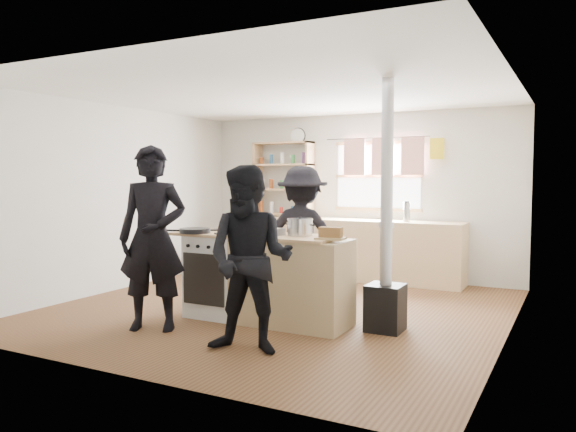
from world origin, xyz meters
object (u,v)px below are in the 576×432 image
(cooking_island, at_px, (266,278))
(skillet_greens, at_px, (195,230))
(stockpot_counter, at_px, (300,227))
(flue_heater, at_px, (386,266))
(person_near_right, at_px, (250,260))
(roast_tray, at_px, (267,231))
(thermos, at_px, (407,212))
(stockpot_stove, at_px, (240,224))
(person_near_left, at_px, (153,238))
(person_far, at_px, (302,236))
(bread_board, at_px, (331,234))

(cooking_island, height_order, skillet_greens, skillet_greens)
(skillet_greens, distance_m, stockpot_counter, 1.17)
(cooking_island, bearing_deg, flue_heater, 10.35)
(person_near_right, bearing_deg, cooking_island, 100.92)
(flue_heater, bearing_deg, person_near_right, -124.33)
(cooking_island, height_order, roast_tray, roast_tray)
(skillet_greens, height_order, roast_tray, roast_tray)
(skillet_greens, bearing_deg, thermos, 63.20)
(cooking_island, relative_size, flue_heater, 0.79)
(cooking_island, distance_m, skillet_greens, 0.94)
(thermos, distance_m, roast_tray, 2.91)
(stockpot_stove, xyz_separation_m, stockpot_counter, (0.79, -0.09, 0.00))
(person_near_left, distance_m, person_far, 1.87)
(thermos, relative_size, person_near_left, 0.15)
(stockpot_stove, distance_m, bread_board, 1.24)
(stockpot_stove, relative_size, person_near_left, 0.13)
(roast_tray, distance_m, flue_heater, 1.27)
(skillet_greens, relative_size, stockpot_counter, 1.63)
(thermos, bearing_deg, stockpot_counter, -97.74)
(person_near_right, bearing_deg, person_far, 91.06)
(skillet_greens, height_order, stockpot_counter, stockpot_counter)
(stockpot_counter, relative_size, person_near_right, 0.16)
(cooking_island, distance_m, bread_board, 0.94)
(bread_board, bearing_deg, person_near_right, -113.05)
(thermos, distance_m, person_near_left, 3.91)
(thermos, xyz_separation_m, bread_board, (0.05, -2.88, -0.06))
(bread_board, bearing_deg, roast_tray, 176.16)
(stockpot_counter, relative_size, bread_board, 0.90)
(bread_board, distance_m, flue_heater, 0.65)
(roast_tray, xyz_separation_m, person_far, (-0.04, 0.91, -0.14))
(cooking_island, distance_m, person_near_left, 1.26)
(skillet_greens, bearing_deg, stockpot_counter, 13.81)
(cooking_island, distance_m, stockpot_counter, 0.67)
(cooking_island, bearing_deg, skillet_greens, -164.77)
(stockpot_stove, distance_m, stockpot_counter, 0.79)
(flue_heater, bearing_deg, skillet_greens, -167.75)
(stockpot_stove, bearing_deg, bread_board, -12.30)
(skillet_greens, relative_size, person_far, 0.26)
(person_near_left, bearing_deg, roast_tray, 15.46)
(bread_board, distance_m, person_near_right, 0.98)
(thermos, distance_m, cooking_island, 2.92)
(thermos, xyz_separation_m, skillet_greens, (-1.51, -2.98, -0.08))
(roast_tray, height_order, flue_heater, flue_heater)
(bread_board, bearing_deg, person_near_left, -156.85)
(roast_tray, bearing_deg, stockpot_stove, 155.43)
(skillet_greens, bearing_deg, bread_board, 3.88)
(roast_tray, bearing_deg, person_near_right, -68.85)
(roast_tray, relative_size, person_far, 0.19)
(roast_tray, height_order, person_near_right, person_near_right)
(roast_tray, relative_size, flue_heater, 0.13)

